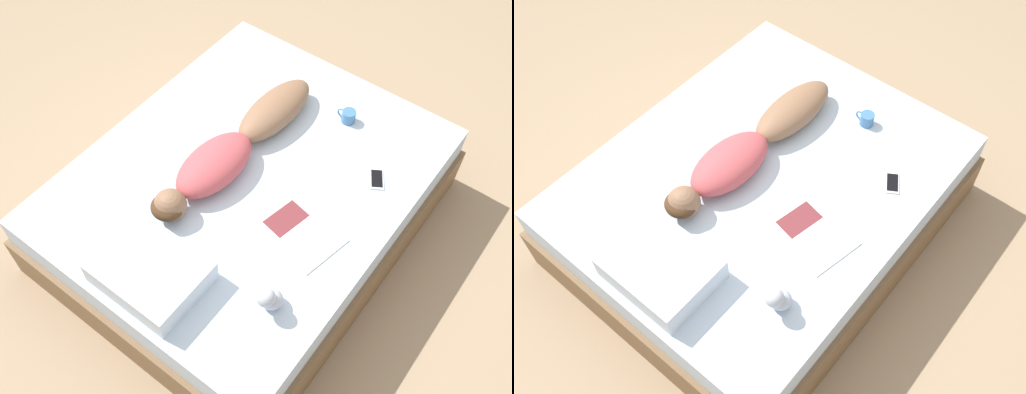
% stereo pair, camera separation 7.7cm
% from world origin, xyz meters
% --- Properties ---
extents(ground_plane, '(12.00, 12.00, 0.00)m').
position_xyz_m(ground_plane, '(0.00, 0.00, 0.00)').
color(ground_plane, '#9E8466').
extents(bed, '(1.78, 2.19, 0.52)m').
position_xyz_m(bed, '(0.00, 0.00, 0.26)').
color(bed, brown).
rests_on(bed, ground_plane).
extents(person, '(0.31, 1.32, 0.18)m').
position_xyz_m(person, '(0.13, -0.06, 0.61)').
color(person, brown).
rests_on(person, bed).
extents(open_magazine, '(0.48, 0.39, 0.01)m').
position_xyz_m(open_magazine, '(-0.46, 0.14, 0.53)').
color(open_magazine, white).
rests_on(open_magazine, bed).
extents(coffee_mug, '(0.12, 0.08, 0.08)m').
position_xyz_m(coffee_mug, '(-0.23, -0.70, 0.56)').
color(coffee_mug, teal).
rests_on(coffee_mug, bed).
extents(cell_phone, '(0.14, 0.17, 0.01)m').
position_xyz_m(cell_phone, '(-0.61, -0.41, 0.53)').
color(cell_phone, silver).
rests_on(cell_phone, bed).
extents(plush_toy, '(0.12, 0.15, 0.18)m').
position_xyz_m(plush_toy, '(-0.59, 0.59, 0.61)').
color(plush_toy, '#B2BCCC').
rests_on(plush_toy, bed).
extents(pillow, '(0.52, 0.41, 0.15)m').
position_xyz_m(pillow, '(-0.04, 0.82, 0.60)').
color(pillow, silver).
rests_on(pillow, bed).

